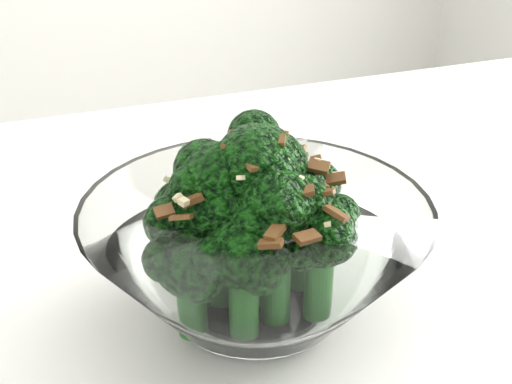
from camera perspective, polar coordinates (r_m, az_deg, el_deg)
table at (r=0.61m, az=7.01°, el=-10.90°), size 1.30×0.97×0.75m
broccoli_dish at (r=0.48m, az=-0.05°, el=-4.38°), size 0.23×0.23×0.14m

